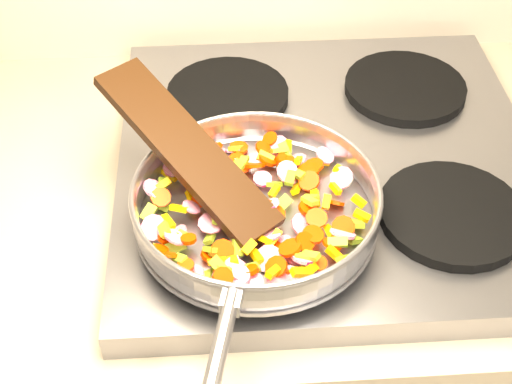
{
  "coord_description": "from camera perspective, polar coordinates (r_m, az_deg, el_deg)",
  "views": [
    {
      "loc": [
        -0.86,
        0.9,
        1.6
      ],
      "look_at": [
        -0.81,
        1.52,
        1.0
      ],
      "focal_mm": 50.0,
      "sensor_mm": 36.0,
      "label": 1
    }
  ],
  "objects": [
    {
      "name": "saute_pan",
      "position": [
        0.88,
        -0.03,
        -0.93
      ],
      "size": [
        0.35,
        0.51,
        0.05
      ],
      "rotation": [
        0.0,
        0.0,
        -0.23
      ],
      "color": "#9E9EA5",
      "rests_on": "grate_fl"
    },
    {
      "name": "grate_fr",
      "position": [
        0.95,
        15.41,
        -1.69
      ],
      "size": [
        0.19,
        0.19,
        0.02
      ],
      "primitive_type": "cylinder",
      "color": "black",
      "rests_on": "cooktop"
    },
    {
      "name": "vegetable_heap",
      "position": [
        0.88,
        -0.29,
        -1.5
      ],
      "size": [
        0.29,
        0.29,
        0.05
      ],
      "color": "#85A820",
      "rests_on": "saute_pan"
    },
    {
      "name": "grate_fl",
      "position": [
        0.91,
        -1.64,
        -2.58
      ],
      "size": [
        0.19,
        0.19,
        0.02
      ],
      "primitive_type": "cylinder",
      "color": "black",
      "rests_on": "cooktop"
    },
    {
      "name": "cooktop",
      "position": [
        1.04,
        5.78,
        2.29
      ],
      "size": [
        0.6,
        0.6,
        0.04
      ],
      "primitive_type": "cube",
      "color": "#939399",
      "rests_on": "counter_top"
    },
    {
      "name": "wooden_spatula",
      "position": [
        0.9,
        -5.62,
        3.48
      ],
      "size": [
        0.24,
        0.27,
        0.11
      ],
      "primitive_type": "cube",
      "rotation": [
        0.0,
        -0.31,
        2.26
      ],
      "color": "black",
      "rests_on": "saute_pan"
    },
    {
      "name": "grate_bl",
      "position": [
        1.12,
        -2.28,
        7.8
      ],
      "size": [
        0.19,
        0.19,
        0.02
      ],
      "primitive_type": "cylinder",
      "color": "black",
      "rests_on": "cooktop"
    },
    {
      "name": "grate_br",
      "position": [
        1.16,
        11.84,
        8.17
      ],
      "size": [
        0.19,
        0.19,
        0.02
      ],
      "primitive_type": "cylinder",
      "color": "black",
      "rests_on": "cooktop"
    }
  ]
}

